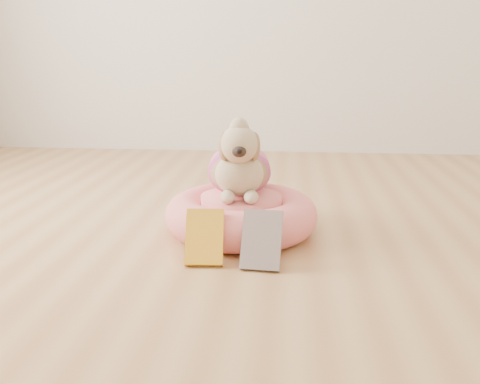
# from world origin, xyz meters

# --- Properties ---
(floor) EXTENTS (4.50, 4.50, 0.00)m
(floor) POSITION_xyz_m (0.00, 0.00, 0.00)
(floor) COLOR #AE7948
(floor) RESTS_ON ground
(pet_bed) EXTENTS (0.59, 0.59, 0.15)m
(pet_bed) POSITION_xyz_m (0.15, 0.46, 0.07)
(pet_bed) COLOR #F5607B
(pet_bed) RESTS_ON floor
(dog) EXTENTS (0.33, 0.45, 0.31)m
(dog) POSITION_xyz_m (0.14, 0.49, 0.31)
(dog) COLOR brown
(dog) RESTS_ON pet_bed
(book_yellow) EXTENTS (0.13, 0.13, 0.17)m
(book_yellow) POSITION_xyz_m (0.05, 0.16, 0.09)
(book_yellow) COLOR #F9F81A
(book_yellow) RESTS_ON floor
(book_white) EXTENTS (0.14, 0.13, 0.18)m
(book_white) POSITION_xyz_m (0.24, 0.13, 0.09)
(book_white) COLOR silver
(book_white) RESTS_ON floor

